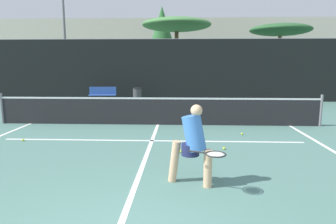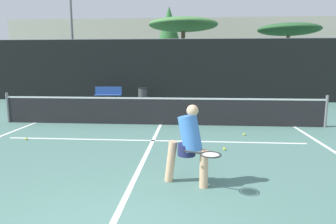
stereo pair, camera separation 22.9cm
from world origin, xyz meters
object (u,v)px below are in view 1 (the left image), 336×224
courtside_bench (103,95)px  trash_bin (137,95)px  parked_car (171,87)px  player_practicing (193,142)px

courtside_bench → trash_bin: (1.81, 0.19, -0.06)m
courtside_bench → trash_bin: bearing=1.0°
trash_bin → parked_car: (1.68, 3.22, 0.18)m
courtside_bench → player_practicing: bearing=-72.6°
player_practicing → parked_car: bearing=113.8°
parked_car → courtside_bench: bearing=-135.6°
courtside_bench → parked_car: (3.49, 3.42, 0.12)m
player_practicing → courtside_bench: player_practicing is taller
courtside_bench → trash_bin: size_ratio=1.79×
player_practicing → parked_car: 13.91m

